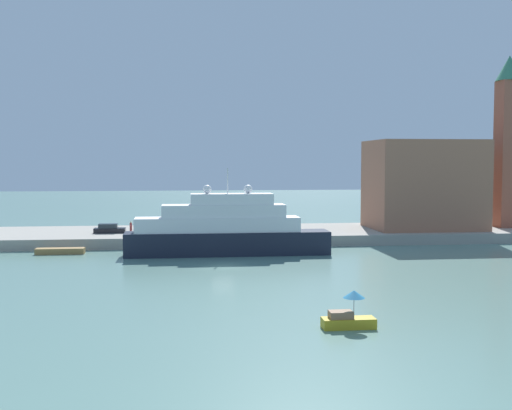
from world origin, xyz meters
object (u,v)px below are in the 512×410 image
large_yacht (225,230)px  work_barge (60,251)px  harbor_building (424,185)px  parked_car (109,229)px  mooring_bollard (191,234)px  person_figure (131,228)px  small_motorboat (349,315)px  bell_tower (508,135)px

large_yacht → work_barge: bearing=171.2°
harbor_building → parked_car: 49.09m
work_barge → mooring_bollard: 17.77m
mooring_bollard → parked_car: bearing=152.4°
work_barge → person_figure: person_figure is taller
person_figure → small_motorboat: bearing=-69.2°
large_yacht → harbor_building: 36.08m
work_barge → parked_car: (5.17, 10.51, 1.74)m
small_motorboat → bell_tower: size_ratio=0.14×
small_motorboat → mooring_bollard: bearing=103.2°
large_yacht → work_barge: (-21.40, 3.30, -2.80)m
person_figure → bell_tower: bearing=1.8°
harbor_building → work_barge: bearing=-167.9°
small_motorboat → parked_car: parked_car is taller
large_yacht → mooring_bollard: 8.72m
large_yacht → parked_car: size_ratio=5.80×
person_figure → parked_car: bearing=172.2°
work_barge → person_figure: size_ratio=3.66×
harbor_building → parked_car: (-48.67, -1.06, -6.35)m
harbor_building → person_figure: size_ratio=9.88×
person_figure → mooring_bollard: bearing=-33.5°
large_yacht → bell_tower: bearing=18.1°
parked_car → harbor_building: bearing=1.3°
small_motorboat → parked_car: size_ratio=0.85×
bell_tower → harbor_building: bearing=-178.7°
small_motorboat → mooring_bollard: 46.42m
small_motorboat → harbor_building: (26.06, 52.52, 7.55)m
work_barge → small_motorboat: bearing=-55.8°
bell_tower → mooring_bollard: (-50.65, -7.65, -14.32)m
person_figure → mooring_bollard: (8.82, -5.83, -0.35)m
large_yacht → small_motorboat: (6.38, -37.65, -2.26)m
work_barge → parked_car: size_ratio=1.36×
parked_car → mooring_bollard: (12.01, -6.27, -0.15)m
harbor_building → mooring_bollard: (-36.66, -7.34, -6.50)m
work_barge → large_yacht: bearing=-8.8°
large_yacht → small_motorboat: bearing=-80.4°
small_motorboat → work_barge: bearing=124.2°
parked_car → person_figure: (3.19, -0.44, 0.20)m
large_yacht → mooring_bollard: (-4.22, 7.53, -1.21)m
bell_tower → parked_car: 64.26m
person_figure → harbor_building: bearing=1.9°
bell_tower → mooring_bollard: size_ratio=31.21×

